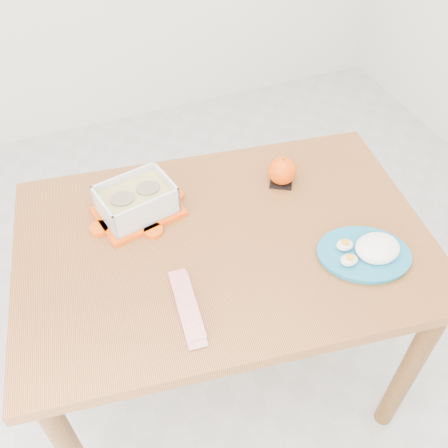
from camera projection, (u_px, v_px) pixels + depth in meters
name	position (u px, v px, depth m)	size (l,w,h in m)	color
ground	(217.00, 357.00, 1.96)	(3.50, 3.50, 0.00)	#B7B7B2
dining_table	(224.00, 263.00, 1.46)	(1.23, 0.91, 0.75)	#AA6230
food_container	(137.00, 201.00, 1.42)	(0.26, 0.22, 0.10)	#FF4E07
orange_fruit	(282.00, 171.00, 1.52)	(0.09, 0.09, 0.09)	#FF3405
rice_plate	(369.00, 251.00, 1.32)	(0.32, 0.32, 0.07)	teal
candy_bar	(187.00, 306.00, 1.22)	(0.19, 0.05, 0.02)	red
smartphone	(282.00, 174.00, 1.57)	(0.07, 0.14, 0.01)	black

